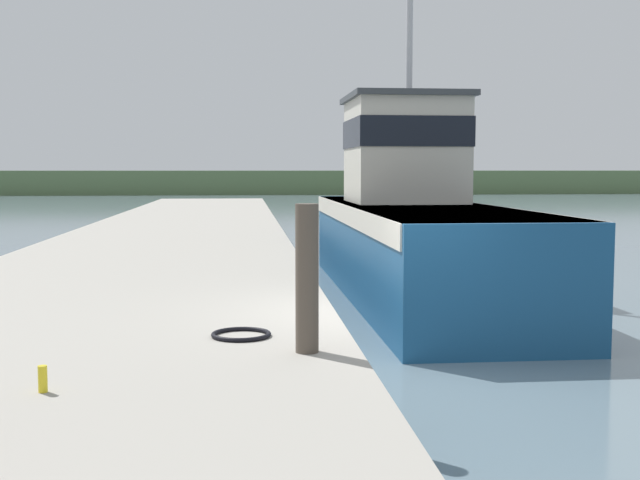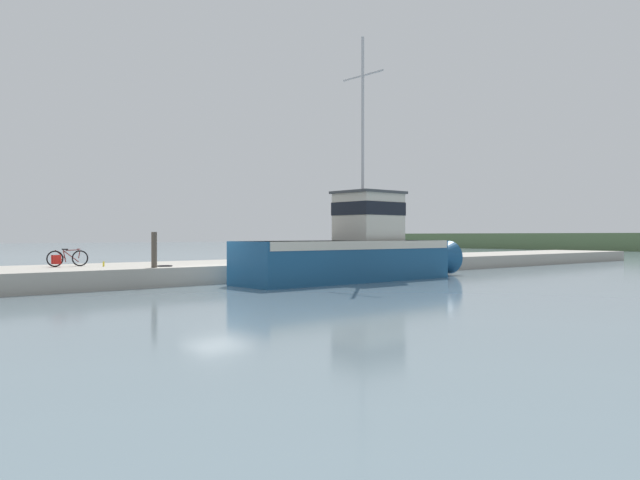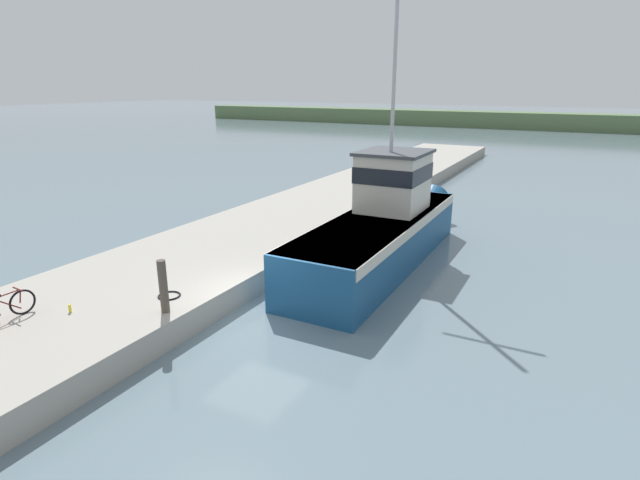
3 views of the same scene
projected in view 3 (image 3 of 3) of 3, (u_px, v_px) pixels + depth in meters
The scene contains 6 objects.
ground_plane at pixel (254, 317), 14.78m from camera, with size 320.00×320.00×0.00m, color slate.
dock_pier at pixel (156, 282), 16.41m from camera, with size 6.18×80.00×0.78m, color #A39E93.
fishing_boat_main at pixel (385, 224), 19.26m from camera, with size 3.01×13.09×11.37m.
mooring_post at pixel (163, 286), 13.14m from camera, with size 0.23×0.23×1.46m, color #51473D.
hose_coil at pixel (169, 296), 14.32m from camera, with size 0.65×0.65×0.05m, color black.
water_bottle_by_bike at pixel (70, 308), 13.30m from camera, with size 0.07×0.07×0.22m, color yellow.
Camera 3 is at (8.03, -10.92, 6.61)m, focal length 28.00 mm.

